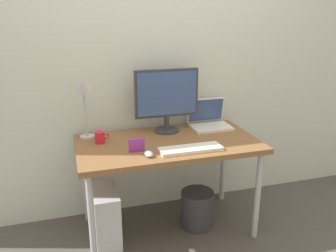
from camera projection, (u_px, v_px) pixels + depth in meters
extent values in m
plane|color=#4C4742|center=(168.00, 228.00, 2.82)|extent=(6.00, 6.00, 0.00)
cube|color=silver|center=(153.00, 59.00, 2.80)|extent=(4.40, 0.04, 2.60)
cube|color=brown|center=(168.00, 144.00, 2.59)|extent=(1.34, 0.72, 0.04)
cylinder|color=#B2B2B7|center=(92.00, 223.00, 2.27)|extent=(0.04, 0.04, 0.70)
cylinder|color=#B2B2B7|center=(258.00, 196.00, 2.60)|extent=(0.04, 0.04, 0.70)
cylinder|color=#B2B2B7|center=(85.00, 182.00, 2.82)|extent=(0.04, 0.04, 0.70)
cylinder|color=#B2B2B7|center=(223.00, 164.00, 3.15)|extent=(0.04, 0.04, 0.70)
cylinder|color=#333338|center=(167.00, 130.00, 2.81)|extent=(0.20, 0.20, 0.01)
cylinder|color=#333338|center=(167.00, 123.00, 2.79)|extent=(0.04, 0.04, 0.11)
cube|color=#333338|center=(167.00, 93.00, 2.72)|extent=(0.51, 0.03, 0.38)
cube|color=#334C7F|center=(167.00, 94.00, 2.70)|extent=(0.47, 0.01, 0.34)
cube|color=silver|center=(211.00, 127.00, 2.87)|extent=(0.32, 0.22, 0.02)
cube|color=silver|center=(206.00, 110.00, 2.95)|extent=(0.32, 0.05, 0.21)
cube|color=#334C7F|center=(206.00, 110.00, 2.95)|extent=(0.30, 0.03, 0.18)
cylinder|color=#B2B2B7|center=(87.00, 137.00, 2.67)|extent=(0.11, 0.11, 0.01)
cylinder|color=#B2B2B7|center=(85.00, 113.00, 2.61)|extent=(0.02, 0.02, 0.36)
cone|color=#B2B2B7|center=(84.00, 86.00, 2.51)|extent=(0.11, 0.14, 0.13)
cube|color=silver|center=(191.00, 149.00, 2.41)|extent=(0.44, 0.14, 0.02)
ellipsoid|color=#B2B2B7|center=(149.00, 154.00, 2.32)|extent=(0.06, 0.09, 0.03)
cylinder|color=red|center=(100.00, 137.00, 2.54)|extent=(0.07, 0.07, 0.09)
torus|color=red|center=(106.00, 136.00, 2.55)|extent=(0.05, 0.01, 0.05)
cube|color=purple|center=(137.00, 145.00, 2.39)|extent=(0.11, 0.02, 0.09)
cube|color=silver|center=(106.00, 216.00, 2.61)|extent=(0.18, 0.36, 0.42)
cylinder|color=#333338|center=(197.00, 209.00, 2.81)|extent=(0.26, 0.26, 0.30)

